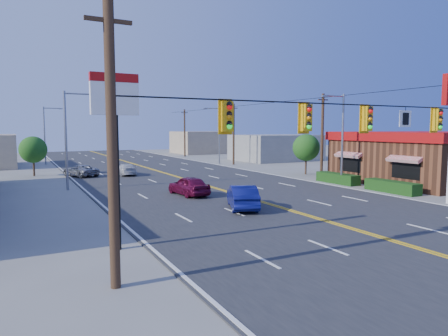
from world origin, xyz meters
name	(u,v)px	position (x,y,z in m)	size (l,w,h in m)	color
ground	(382,239)	(0.00, 0.00, 0.00)	(160.00, 160.00, 0.00)	gray
road	(201,184)	(0.00, 20.00, 0.03)	(20.00, 120.00, 0.06)	#2D2D30
signal_span	(384,131)	(-0.12, 0.00, 4.89)	(24.32, 0.34, 9.00)	#47301E
kfc	(428,156)	(19.90, 12.00, 2.38)	(16.30, 12.40, 4.70)	brown
pizza_hut_sign	(115,124)	(-11.00, 4.00, 5.18)	(1.90, 0.30, 6.85)	black
streetlight_se	(341,134)	(10.79, 14.00, 4.51)	(2.55, 0.25, 8.00)	gray
streetlight_ne	(218,132)	(10.79, 38.00, 4.51)	(2.55, 0.25, 8.00)	gray
streetlight_sw	(68,135)	(-10.79, 22.00, 4.51)	(2.55, 0.25, 8.00)	gray
streetlight_nw	(46,132)	(-10.79, 48.00, 4.51)	(2.55, 0.25, 8.00)	gray
utility_pole_near	(322,137)	(12.20, 18.00, 4.20)	(0.28, 0.28, 8.40)	#47301E
utility_pole_mid	(234,134)	(12.20, 36.00, 4.20)	(0.28, 0.28, 8.40)	#47301E
utility_pole_far	(185,133)	(12.20, 54.00, 4.20)	(0.28, 0.28, 8.40)	#47301E
tree_kfc_rear	(306,148)	(13.50, 22.00, 2.93)	(2.94, 2.94, 4.41)	#47301E
tree_west	(33,150)	(-13.00, 34.00, 2.79)	(2.80, 2.80, 4.20)	#47301E
bld_east_mid	(275,147)	(22.00, 40.00, 2.00)	(12.00, 10.00, 4.00)	gray
bld_east_far	(201,142)	(19.00, 62.00, 2.20)	(10.00, 10.00, 4.40)	tan
car_magenta	(189,186)	(-3.30, 14.92, 0.72)	(1.69, 4.21, 1.43)	maroon
car_blue	(242,197)	(-2.24, 8.79, 0.73)	(1.55, 4.45, 1.47)	navy
car_white	(126,170)	(-4.27, 30.02, 0.60)	(1.67, 4.12, 1.20)	silver
car_silver	(81,171)	(-8.76, 30.95, 0.60)	(1.99, 4.32, 1.20)	gray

